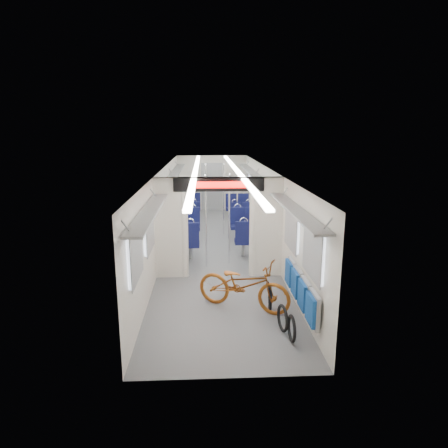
% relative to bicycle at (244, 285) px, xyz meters
% --- Properties ---
extents(carriage, '(12.00, 12.02, 2.31)m').
position_rel_bicycle_xyz_m(carriage, '(-0.40, 3.55, 1.02)').
color(carriage, '#515456').
rests_on(carriage, ground).
extents(bicycle, '(1.93, 1.41, 0.97)m').
position_rel_bicycle_xyz_m(bicycle, '(0.00, 0.00, 0.00)').
color(bicycle, brown).
rests_on(bicycle, ground).
extents(flip_bench, '(0.12, 2.14, 0.55)m').
position_rel_bicycle_xyz_m(flip_bench, '(0.96, -0.49, 0.10)').
color(flip_bench, gray).
rests_on(flip_bench, carriage).
extents(bike_hoop_a, '(0.06, 0.45, 0.45)m').
position_rel_bicycle_xyz_m(bike_hoop_a, '(0.65, -1.25, -0.28)').
color(bike_hoop_a, black).
rests_on(bike_hoop_a, ground).
extents(bike_hoop_b, '(0.12, 0.47, 0.47)m').
position_rel_bicycle_xyz_m(bike_hoop_b, '(0.57, -0.90, -0.27)').
color(bike_hoop_b, black).
rests_on(bike_hoop_b, ground).
extents(bike_hoop_c, '(0.10, 0.48, 0.48)m').
position_rel_bicycle_xyz_m(bike_hoop_c, '(0.50, -0.08, -0.27)').
color(bike_hoop_c, black).
rests_on(bike_hoop_c, ground).
extents(seat_bay_near_left, '(0.94, 2.20, 1.14)m').
position_rel_bicycle_xyz_m(seat_bay_near_left, '(-1.33, 3.97, 0.08)').
color(seat_bay_near_left, '#0E113E').
rests_on(seat_bay_near_left, ground).
extents(seat_bay_near_right, '(0.91, 2.08, 1.10)m').
position_rel_bicycle_xyz_m(seat_bay_near_right, '(0.54, 4.12, 0.06)').
color(seat_bay_near_right, '#0E113E').
rests_on(seat_bay_near_right, ground).
extents(seat_bay_far_left, '(0.90, 2.05, 1.09)m').
position_rel_bicycle_xyz_m(seat_bay_far_left, '(-1.33, 7.22, 0.06)').
color(seat_bay_far_left, '#0E113E').
rests_on(seat_bay_far_left, ground).
extents(seat_bay_far_right, '(0.89, 1.97, 1.07)m').
position_rel_bicycle_xyz_m(seat_bay_far_right, '(0.54, 7.11, 0.05)').
color(seat_bay_far_right, '#0E113E').
rests_on(seat_bay_far_right, ground).
extents(stanchion_near_left, '(0.04, 0.04, 2.30)m').
position_rel_bicycle_xyz_m(stanchion_near_left, '(-0.69, 2.45, 0.67)').
color(stanchion_near_left, silver).
rests_on(stanchion_near_left, ground).
extents(stanchion_near_right, '(0.04, 0.04, 2.30)m').
position_rel_bicycle_xyz_m(stanchion_near_right, '(-0.11, 2.66, 0.67)').
color(stanchion_near_right, silver).
rests_on(stanchion_near_right, ground).
extents(stanchion_far_left, '(0.05, 0.05, 2.30)m').
position_rel_bicycle_xyz_m(stanchion_far_left, '(-0.66, 5.54, 0.67)').
color(stanchion_far_left, silver).
rests_on(stanchion_far_left, ground).
extents(stanchion_far_right, '(0.05, 0.05, 2.30)m').
position_rel_bicycle_xyz_m(stanchion_far_right, '(-0.11, 5.60, 0.67)').
color(stanchion_far_right, silver).
rests_on(stanchion_far_right, ground).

